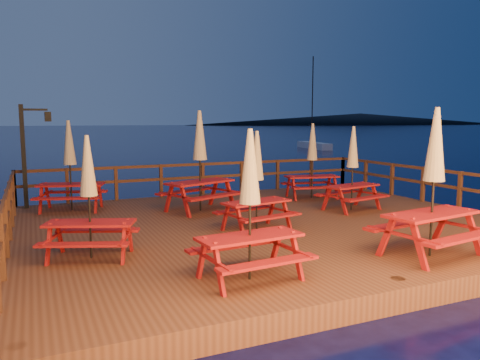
{
  "coord_description": "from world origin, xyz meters",
  "views": [
    {
      "loc": [
        -5.33,
        -10.24,
        2.96
      ],
      "look_at": [
        -0.49,
        0.6,
        1.43
      ],
      "focal_mm": 35.0,
      "sensor_mm": 36.0,
      "label": 1
    }
  ],
  "objects_px": {
    "lamp_post": "(29,146)",
    "sailboat": "(314,146)",
    "picnic_table_0": "(250,203)",
    "picnic_table_1": "(89,195)",
    "picnic_table_2": "(70,164)"
  },
  "relations": [
    {
      "from": "lamp_post",
      "to": "picnic_table_1",
      "type": "bearing_deg",
      "value": -80.65
    },
    {
      "from": "picnic_table_1",
      "to": "picnic_table_2",
      "type": "bearing_deg",
      "value": 111.18
    },
    {
      "from": "picnic_table_1",
      "to": "picnic_table_2",
      "type": "distance_m",
      "value": 5.05
    },
    {
      "from": "picnic_table_2",
      "to": "picnic_table_0",
      "type": "bearing_deg",
      "value": -55.78
    },
    {
      "from": "lamp_post",
      "to": "picnic_table_0",
      "type": "xyz_separation_m",
      "value": [
        3.18,
        -8.2,
        -0.54
      ]
    },
    {
      "from": "lamp_post",
      "to": "picnic_table_0",
      "type": "height_order",
      "value": "lamp_post"
    },
    {
      "from": "picnic_table_0",
      "to": "picnic_table_1",
      "type": "distance_m",
      "value": 3.16
    },
    {
      "from": "picnic_table_0",
      "to": "picnic_table_1",
      "type": "height_order",
      "value": "picnic_table_0"
    },
    {
      "from": "lamp_post",
      "to": "picnic_table_0",
      "type": "bearing_deg",
      "value": -68.82
    },
    {
      "from": "lamp_post",
      "to": "sailboat",
      "type": "relative_size",
      "value": 0.31
    },
    {
      "from": "sailboat",
      "to": "picnic_table_2",
      "type": "distance_m",
      "value": 37.44
    },
    {
      "from": "picnic_table_0",
      "to": "picnic_table_2",
      "type": "bearing_deg",
      "value": 101.52
    },
    {
      "from": "lamp_post",
      "to": "picnic_table_1",
      "type": "distance_m",
      "value": 6.04
    },
    {
      "from": "sailboat",
      "to": "picnic_table_1",
      "type": "height_order",
      "value": "sailboat"
    },
    {
      "from": "picnic_table_0",
      "to": "picnic_table_2",
      "type": "relative_size",
      "value": 0.95
    }
  ]
}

